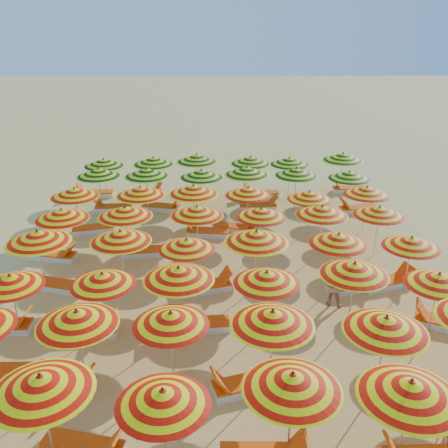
% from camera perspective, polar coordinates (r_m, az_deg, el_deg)
% --- Properties ---
extents(ground, '(120.00, 120.00, 0.00)m').
position_cam_1_polar(ground, '(17.57, 0.02, -5.45)').
color(ground, '#DFBD63').
rests_on(ground, ground).
extents(umbrella_1, '(2.14, 2.14, 2.15)m').
position_cam_1_polar(umbrella_1, '(10.47, -20.20, -16.78)').
color(umbrella_1, silver).
rests_on(umbrella_1, ground).
extents(umbrella_2, '(2.01, 2.01, 1.95)m').
position_cam_1_polar(umbrella_2, '(9.95, -7.00, -19.07)').
color(umbrella_2, silver).
rests_on(umbrella_2, ground).
extents(umbrella_3, '(2.58, 2.58, 2.09)m').
position_cam_1_polar(umbrella_3, '(10.10, 7.82, -17.43)').
color(umbrella_3, silver).
rests_on(umbrella_3, ground).
extents(umbrella_4, '(2.54, 2.54, 2.11)m').
position_cam_1_polar(umbrella_4, '(10.43, 20.54, -17.27)').
color(umbrella_4, silver).
rests_on(umbrella_4, ground).
extents(umbrella_7, '(2.26, 2.26, 2.07)m').
position_cam_1_polar(umbrella_7, '(12.28, -16.46, -10.23)').
color(umbrella_7, silver).
rests_on(umbrella_7, ground).
extents(umbrella_8, '(2.42, 2.42, 1.95)m').
position_cam_1_polar(umbrella_8, '(12.01, -6.10, -10.72)').
color(umbrella_8, silver).
rests_on(umbrella_8, ground).
extents(umbrella_9, '(2.18, 2.18, 2.12)m').
position_cam_1_polar(umbrella_9, '(11.76, 5.57, -10.64)').
color(umbrella_9, silver).
rests_on(umbrella_9, ground).
extents(umbrella_10, '(2.58, 2.58, 2.08)m').
position_cam_1_polar(umbrella_10, '(12.13, 18.02, -10.81)').
color(umbrella_10, silver).
rests_on(umbrella_10, ground).
extents(umbrella_12, '(2.27, 2.27, 1.90)m').
position_cam_1_polar(umbrella_12, '(14.78, -23.23, -5.98)').
color(umbrella_12, silver).
rests_on(umbrella_12, ground).
extents(umbrella_13, '(2.30, 2.30, 1.90)m').
position_cam_1_polar(umbrella_13, '(14.07, -13.72, -6.11)').
color(umbrella_13, silver).
rests_on(umbrella_13, ground).
extents(umbrella_14, '(2.14, 2.14, 2.10)m').
position_cam_1_polar(umbrella_14, '(13.63, -5.22, -5.65)').
color(umbrella_14, silver).
rests_on(umbrella_14, ground).
extents(umbrella_15, '(2.03, 2.03, 1.95)m').
position_cam_1_polar(umbrella_15, '(13.70, 4.91, -6.09)').
color(umbrella_15, silver).
rests_on(umbrella_15, ground).
extents(umbrella_16, '(2.55, 2.55, 2.06)m').
position_cam_1_polar(umbrella_16, '(14.34, 14.68, -4.99)').
color(umbrella_16, silver).
rests_on(umbrella_16, ground).
extents(umbrella_17, '(1.98, 1.98, 1.94)m').
position_cam_1_polar(umbrella_17, '(14.79, 23.34, -5.81)').
color(umbrella_17, silver).
rests_on(umbrella_17, ground).
extents(umbrella_18, '(2.30, 2.30, 2.18)m').
position_cam_1_polar(umbrella_18, '(16.62, -20.52, -1.38)').
color(umbrella_18, silver).
rests_on(umbrella_18, ground).
extents(umbrella_19, '(1.98, 1.98, 2.09)m').
position_cam_1_polar(umbrella_19, '(16.13, -11.75, -1.37)').
color(umbrella_19, silver).
rests_on(umbrella_19, ground).
extents(umbrella_20, '(2.33, 2.33, 1.89)m').
position_cam_1_polar(umbrella_20, '(15.72, -4.32, -2.32)').
color(umbrella_20, silver).
rests_on(umbrella_20, ground).
extents(umbrella_21, '(2.40, 2.40, 2.18)m').
position_cam_1_polar(umbrella_21, '(15.60, 3.71, -1.47)').
color(umbrella_21, silver).
rests_on(umbrella_21, ground).
extents(umbrella_22, '(2.43, 2.43, 1.99)m').
position_cam_1_polar(umbrella_22, '(16.23, 12.95, -1.67)').
color(umbrella_22, silver).
rests_on(umbrella_22, ground).
extents(umbrella_23, '(2.02, 2.02, 1.92)m').
position_cam_1_polar(umbrella_23, '(16.81, 20.63, -1.97)').
color(umbrella_23, silver).
rests_on(umbrella_23, ground).
extents(umbrella_24, '(2.10, 2.10, 2.04)m').
position_cam_1_polar(umbrella_24, '(18.56, -18.07, 1.07)').
color(umbrella_24, silver).
rests_on(umbrella_24, ground).
extents(umbrella_25, '(2.59, 2.59, 2.08)m').
position_cam_1_polar(umbrella_25, '(18.13, -11.23, 1.40)').
color(umbrella_25, silver).
rests_on(umbrella_25, ground).
extents(umbrella_26, '(2.18, 2.18, 2.05)m').
position_cam_1_polar(umbrella_26, '(17.95, -3.11, 1.50)').
color(umbrella_26, silver).
rests_on(umbrella_26, ground).
extents(umbrella_27, '(1.88, 1.88, 1.94)m').
position_cam_1_polar(umbrella_27, '(18.08, 4.28, 1.31)').
color(umbrella_27, silver).
rests_on(umbrella_27, ground).
extents(umbrella_28, '(2.42, 2.42, 2.03)m').
position_cam_1_polar(umbrella_28, '(18.35, 11.15, 1.51)').
color(umbrella_28, silver).
rests_on(umbrella_28, ground).
extents(umbrella_29, '(2.48, 2.48, 2.00)m').
position_cam_1_polar(umbrella_29, '(18.87, 17.33, 1.41)').
color(umbrella_29, silver).
rests_on(umbrella_29, ground).
extents(umbrella_30, '(2.51, 2.51, 2.04)m').
position_cam_1_polar(umbrella_30, '(20.72, -16.72, 3.48)').
color(umbrella_30, silver).
rests_on(umbrella_30, ground).
extents(umbrella_31, '(2.57, 2.57, 2.09)m').
position_cam_1_polar(umbrella_31, '(20.11, -9.53, 3.72)').
color(umbrella_31, silver).
rests_on(umbrella_31, ground).
extents(umbrella_32, '(2.65, 2.65, 2.15)m').
position_cam_1_polar(umbrella_32, '(19.90, -3.50, 3.94)').
color(umbrella_32, silver).
rests_on(umbrella_32, ground).
extents(umbrella_33, '(1.87, 1.87, 1.97)m').
position_cam_1_polar(umbrella_33, '(20.18, 2.78, 3.75)').
color(umbrella_33, silver).
rests_on(umbrella_33, ground).
extents(umbrella_34, '(2.23, 2.23, 1.88)m').
position_cam_1_polar(umbrella_34, '(20.21, 9.74, 3.24)').
color(umbrella_34, silver).
rests_on(umbrella_34, ground).
extents(umbrella_35, '(1.97, 1.97, 1.98)m').
position_cam_1_polar(umbrella_35, '(20.99, 16.01, 3.68)').
color(umbrella_35, silver).
rests_on(umbrella_35, ground).
extents(umbrella_36, '(2.34, 2.34, 2.09)m').
position_cam_1_polar(umbrella_36, '(22.95, -14.17, 5.74)').
color(umbrella_36, silver).
rests_on(umbrella_36, ground).
extents(umbrella_37, '(2.32, 2.32, 2.13)m').
position_cam_1_polar(umbrella_37, '(22.41, -8.84, 5.85)').
color(umbrella_37, silver).
rests_on(umbrella_37, ground).
extents(umbrella_38, '(2.10, 2.10, 2.01)m').
position_cam_1_polar(umbrella_38, '(22.34, -2.60, 5.77)').
color(umbrella_38, silver).
rests_on(umbrella_38, ground).
extents(umbrella_39, '(2.66, 2.66, 2.15)m').
position_cam_1_polar(umbrella_39, '(22.33, 2.62, 6.09)').
color(umbrella_39, silver).
rests_on(umbrella_39, ground).
extents(umbrella_40, '(2.46, 2.46, 2.08)m').
position_cam_1_polar(umbrella_40, '(22.61, 8.26, 5.91)').
color(umbrella_40, silver).
rests_on(umbrella_40, ground).
extents(umbrella_41, '(2.05, 2.05, 1.97)m').
position_cam_1_polar(umbrella_41, '(22.96, 14.15, 5.46)').
color(umbrella_41, silver).
rests_on(umbrella_41, ground).
extents(umbrella_42, '(2.39, 2.39, 2.00)m').
position_cam_1_polar(umbrella_42, '(24.81, -13.59, 6.86)').
color(umbrella_42, silver).
rests_on(umbrella_42, ground).
extents(umbrella_43, '(1.96, 1.96, 2.07)m').
position_cam_1_polar(umbrella_43, '(24.40, -8.07, 7.17)').
color(umbrella_43, silver).
rests_on(umbrella_43, ground).
extents(umbrella_44, '(2.14, 2.14, 2.15)m').
position_cam_1_polar(umbrella_44, '(24.41, -3.13, 7.53)').
color(umbrella_44, silver).
rests_on(umbrella_44, ground).
extents(umbrella_45, '(2.30, 2.30, 2.07)m').
position_cam_1_polar(umbrella_45, '(24.28, 3.06, 7.29)').
color(umbrella_45, silver).
rests_on(umbrella_45, ground).
extents(umbrella_46, '(1.93, 1.93, 2.01)m').
position_cam_1_polar(umbrella_46, '(24.52, 7.51, 7.15)').
color(umbrella_46, silver).
rests_on(umbrella_46, ground).
extents(umbrella_47, '(2.64, 2.64, 2.14)m').
position_cam_1_polar(umbrella_47, '(25.28, 13.44, 7.47)').
color(umbrella_47, silver).
rests_on(umbrella_47, ground).
extents(lounger_1, '(1.82, 0.96, 0.69)m').
position_cam_1_polar(lounger_1, '(11.54, -15.70, -23.40)').
color(lounger_1, white).
rests_on(lounger_1, ground).
extents(lounger_5, '(1.74, 0.60, 0.69)m').
position_cam_1_polar(lounger_5, '(13.92, -23.37, -15.34)').
color(lounger_5, white).
rests_on(lounger_5, ground).
extents(lounger_6, '(1.82, 1.25, 0.69)m').
position_cam_1_polar(lounger_6, '(13.30, -17.94, -16.43)').
color(lounger_6, white).
rests_on(lounger_6, ground).
extents(lounger_7, '(1.83, 1.07, 0.69)m').
position_cam_1_polar(lounger_7, '(12.55, 2.53, -17.85)').
color(lounger_7, white).
rests_on(lounger_7, ground).
extents(lounger_8, '(1.74, 0.61, 0.69)m').
position_cam_1_polar(lounger_8, '(15.78, -23.96, -10.60)').
color(lounger_8, white).
rests_on(lounger_8, ground).
extents(lounger_9, '(1.77, 0.71, 0.69)m').
position_cam_1_polar(lounger_9, '(14.79, -15.27, -11.63)').
color(lounger_9, white).
rests_on(lounger_9, ground).
extents(lounger_10, '(1.78, 0.75, 0.69)m').
position_cam_1_polar(lounger_10, '(14.54, -2.94, -11.42)').
color(lounger_10, white).
rests_on(lounger_10, ground).
extents(lounger_11, '(1.82, 1.19, 0.69)m').
position_cam_1_polar(lounger_11, '(15.91, 23.86, -10.29)').
color(lounger_11, white).
rests_on(lounger_11, ground).
extents(lounger_12, '(1.82, 1.03, 0.69)m').
position_cam_1_polar(lounger_12, '(17.20, -17.83, -6.75)').
color(lounger_12, white).
rests_on(lounger_12, ground).
extents(lounger_13, '(1.82, 1.03, 0.69)m').
position_cam_1_polar(lounger_13, '(16.36, -2.07, -7.15)').
color(lounger_13, white).
rests_on(lounger_13, ground).
extents(lounger_14, '(1.83, 1.10, 0.69)m').
position_cam_1_polar(lounger_14, '(16.95, 14.57, -6.81)').
color(lounger_14, white).
rests_on(lounger_14, ground).
extents(lounger_15, '(1.83, 1.09, 0.69)m').
position_cam_1_polar(lounger_15, '(17.45, 18.19, -6.35)').
color(lounger_15, white).
rests_on(lounger_15, ground).
extents(lounger_16, '(1.81, 0.91, 0.69)m').
position_cam_1_polar(lounger_16, '(19.39, -18.87, -3.41)').
color(lounger_16, white).
rests_on(lounger_16, ground).
extents(lounger_17, '(1.80, 0.83, 0.69)m').
position_cam_1_polar(lounger_17, '(18.89, -9.25, -3.12)').
color(lounger_17, white).
rests_on(lounger_17, ground).
extents(lounger_18, '(1.82, 0.99, 0.69)m').
position_cam_1_polar(lounger_18, '(21.30, -14.56, -0.49)').
color(lounger_18, white).
rests_on(lounger_18, ground).
extents(lounger_19, '(1.79, 0.77, 0.69)m').
position_cam_1_polar(lounger_19, '(20.29, -2.00, -0.93)').
color(lounger_19, white).
rests_on(lounger_19, ground).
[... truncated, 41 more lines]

